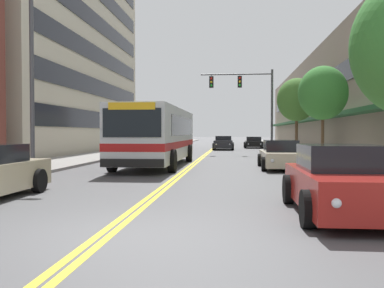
# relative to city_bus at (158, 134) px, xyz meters

# --- Properties ---
(ground_plane) EXTENTS (240.00, 240.00, 0.00)m
(ground_plane) POSITION_rel_city_bus_xyz_m (1.77, 21.90, -1.66)
(ground_plane) COLOR #4C4C4F
(sidewalk_left) EXTENTS (3.87, 106.00, 0.13)m
(sidewalk_left) POSITION_rel_city_bus_xyz_m (-5.66, 21.90, -1.59)
(sidewalk_left) COLOR gray
(sidewalk_left) RESTS_ON ground_plane
(sidewalk_right) EXTENTS (3.87, 106.00, 0.13)m
(sidewalk_right) POSITION_rel_city_bus_xyz_m (9.21, 21.90, -1.59)
(sidewalk_right) COLOR gray
(sidewalk_right) RESTS_ON ground_plane
(centre_line) EXTENTS (0.34, 106.00, 0.01)m
(centre_line) POSITION_rel_city_bus_xyz_m (1.77, 21.90, -1.65)
(centre_line) COLOR yellow
(centre_line) RESTS_ON ground_plane
(office_tower_left) EXTENTS (12.08, 27.76, 22.44)m
(office_tower_left) POSITION_rel_city_bus_xyz_m (-13.84, 14.79, 9.56)
(office_tower_left) COLOR beige
(office_tower_left) RESTS_ON ground_plane
(storefront_row_right) EXTENTS (9.10, 68.00, 9.39)m
(storefront_row_right) POSITION_rel_city_bus_xyz_m (15.38, 21.90, 3.04)
(storefront_row_right) COLOR gray
(storefront_row_right) RESTS_ON ground_plane
(city_bus) EXTENTS (2.92, 11.38, 2.92)m
(city_bus) POSITION_rel_city_bus_xyz_m (0.00, 0.00, 0.00)
(city_bus) COLOR silver
(city_bus) RESTS_ON ground_plane
(car_slate_blue_parked_left_mid) EXTENTS (2.03, 4.75, 1.17)m
(car_slate_blue_parked_left_mid) POSITION_rel_city_bus_xyz_m (-2.66, 18.67, -1.10)
(car_slate_blue_parked_left_mid) COLOR #475675
(car_slate_blue_parked_left_mid) RESTS_ON ground_plane
(car_red_parked_right_foreground) EXTENTS (2.13, 4.45, 1.45)m
(car_red_parked_right_foreground) POSITION_rel_city_bus_xyz_m (6.18, -12.86, -0.98)
(car_red_parked_right_foreground) COLOR maroon
(car_red_parked_right_foreground) RESTS_ON ground_plane
(car_champagne_parked_right_mid) EXTENTS (1.99, 4.86, 1.35)m
(car_champagne_parked_right_mid) POSITION_rel_city_bus_xyz_m (6.15, -1.36, -1.04)
(car_champagne_parked_right_mid) COLOR beige
(car_champagne_parked_right_mid) RESTS_ON ground_plane
(car_black_parked_right_far) EXTENTS (2.11, 4.63, 1.25)m
(car_black_parked_right_far) POSITION_rel_city_bus_xyz_m (6.16, 25.98, -1.07)
(car_black_parked_right_far) COLOR black
(car_black_parked_right_far) RESTS_ON ground_plane
(car_charcoal_moving_lead) EXTENTS (2.07, 4.88, 1.37)m
(car_charcoal_moving_lead) POSITION_rel_city_bus_xyz_m (2.94, 20.89, -1.00)
(car_charcoal_moving_lead) COLOR #232328
(car_charcoal_moving_lead) RESTS_ON ground_plane
(traffic_signal_mast) EXTENTS (5.78, 0.38, 6.73)m
(traffic_signal_mast) POSITION_rel_city_bus_xyz_m (5.06, 12.57, 3.13)
(traffic_signal_mast) COLOR #47474C
(traffic_signal_mast) RESTS_ON ground_plane
(street_lamp_left_near) EXTENTS (2.24, 0.28, 7.37)m
(street_lamp_left_near) POSITION_rel_city_bus_xyz_m (-3.21, -6.75, 2.76)
(street_lamp_left_near) COLOR #47474C
(street_lamp_left_near) RESTS_ON ground_plane
(street_tree_right_mid) EXTENTS (2.58, 2.58, 5.09)m
(street_tree_right_mid) POSITION_rel_city_bus_xyz_m (8.60, 1.14, 2.14)
(street_tree_right_mid) COLOR brown
(street_tree_right_mid) RESTS_ON sidewalk_right
(street_tree_right_far) EXTENTS (3.04, 3.04, 5.81)m
(street_tree_right_far) POSITION_rel_city_bus_xyz_m (8.81, 11.96, 2.60)
(street_tree_right_far) COLOR brown
(street_tree_right_far) RESTS_ON sidewalk_right
(fire_hydrant) EXTENTS (0.34, 0.26, 0.89)m
(fire_hydrant) POSITION_rel_city_bus_xyz_m (7.72, -4.96, -1.08)
(fire_hydrant) COLOR red
(fire_hydrant) RESTS_ON sidewalk_right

